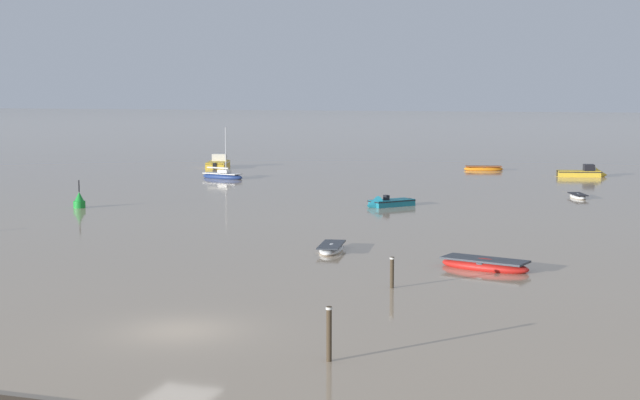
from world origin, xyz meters
TOP-DOWN VIEW (x-y plane):
  - ground_plane at (0.00, 0.00)m, footprint 800.00×800.00m
  - rowboat_moored_0 at (8.70, 16.05)m, footprint 4.89×2.70m
  - motorboat_moored_1 at (10.28, 71.78)m, footprint 5.35×2.83m
  - rowboat_moored_1 at (10.85, 50.82)m, footprint 2.02×3.29m
  - motorboat_moored_2 at (-2.81, 39.73)m, footprint 3.70×4.06m
  - motorboat_moored_3 at (-31.37, 70.77)m, footprint 3.75×6.44m
  - rowboat_moored_2 at (-1.25, 76.56)m, footprint 4.62×2.54m
  - rowboat_moored_3 at (-0.26, 18.66)m, footprint 1.80×3.72m
  - sailboat_moored_0 at (-24.86, 57.62)m, footprint 5.12×2.60m
  - channel_buoy at (-24.75, 31.35)m, footprint 0.90×0.90m
  - mooring_post_near at (6.51, -2.06)m, footprint 0.22×0.22m
  - mooring_post_left at (5.47, 10.05)m, footprint 0.22×0.22m

SIDE VIEW (x-z plane):
  - ground_plane at x=0.00m, z-range 0.00..0.00m
  - rowboat_moored_1 at x=10.85m, z-range -0.11..0.38m
  - rowboat_moored_3 at x=-0.26m, z-range -0.13..0.43m
  - rowboat_moored_2 at x=-1.25m, z-range -0.16..0.53m
  - motorboat_moored_2 at x=-2.81m, z-range -0.51..0.90m
  - rowboat_moored_0 at x=8.70m, z-range -0.17..0.57m
  - sailboat_moored_0 at x=-24.86m, z-range -2.51..2.99m
  - motorboat_moored_1 at x=10.28m, z-range -0.68..1.26m
  - motorboat_moored_3 at x=-31.37m, z-range -0.81..1.51m
  - channel_buoy at x=-24.75m, z-range -0.69..1.61m
  - mooring_post_left at x=5.47m, z-range -0.11..1.47m
  - mooring_post_near at x=6.51m, z-range -0.15..1.89m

